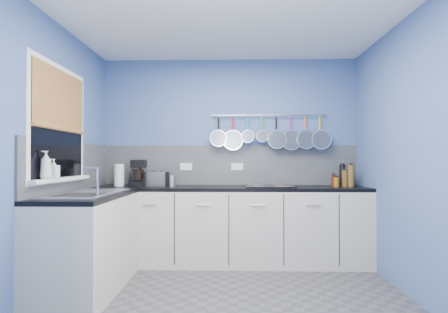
{
  "coord_description": "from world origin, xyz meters",
  "views": [
    {
      "loc": [
        0.03,
        -2.78,
        1.21
      ],
      "look_at": [
        -0.05,
        0.75,
        1.25
      ],
      "focal_mm": 26.92,
      "sensor_mm": 36.0,
      "label": 1
    }
  ],
  "objects_px": {
    "soap_bottle_b": "(54,169)",
    "hob": "(269,186)",
    "toaster": "(157,179)",
    "canister": "(172,181)",
    "coffee_maker": "(138,173)",
    "paper_towel": "(119,175)",
    "soap_bottle_a": "(46,165)"
  },
  "relations": [
    {
      "from": "soap_bottle_b",
      "to": "hob",
      "type": "distance_m",
      "value": 2.28
    },
    {
      "from": "toaster",
      "to": "canister",
      "type": "distance_m",
      "value": 0.19
    },
    {
      "from": "coffee_maker",
      "to": "canister",
      "type": "height_order",
      "value": "coffee_maker"
    },
    {
      "from": "toaster",
      "to": "paper_towel",
      "type": "bearing_deg",
      "value": -163.51
    },
    {
      "from": "soap_bottle_a",
      "to": "hob",
      "type": "distance_m",
      "value": 2.35
    },
    {
      "from": "soap_bottle_a",
      "to": "soap_bottle_b",
      "type": "distance_m",
      "value": 0.13
    },
    {
      "from": "paper_towel",
      "to": "hob",
      "type": "relative_size",
      "value": 0.47
    },
    {
      "from": "soap_bottle_b",
      "to": "coffee_maker",
      "type": "bearing_deg",
      "value": 69.85
    },
    {
      "from": "coffee_maker",
      "to": "canister",
      "type": "bearing_deg",
      "value": -7.07
    },
    {
      "from": "canister",
      "to": "hob",
      "type": "relative_size",
      "value": 0.23
    },
    {
      "from": "soap_bottle_b",
      "to": "coffee_maker",
      "type": "relative_size",
      "value": 0.54
    },
    {
      "from": "soap_bottle_b",
      "to": "coffee_maker",
      "type": "distance_m",
      "value": 1.23
    },
    {
      "from": "soap_bottle_b",
      "to": "paper_towel",
      "type": "height_order",
      "value": "soap_bottle_b"
    },
    {
      "from": "soap_bottle_a",
      "to": "toaster",
      "type": "height_order",
      "value": "soap_bottle_a"
    },
    {
      "from": "paper_towel",
      "to": "hob",
      "type": "xyz_separation_m",
      "value": [
        1.8,
        -0.04,
        -0.13
      ]
    },
    {
      "from": "coffee_maker",
      "to": "canister",
      "type": "xyz_separation_m",
      "value": [
        0.42,
        -0.04,
        -0.09
      ]
    },
    {
      "from": "paper_towel",
      "to": "coffee_maker",
      "type": "bearing_deg",
      "value": 10.21
    },
    {
      "from": "soap_bottle_a",
      "to": "canister",
      "type": "distance_m",
      "value": 1.51
    },
    {
      "from": "hob",
      "to": "coffee_maker",
      "type": "bearing_deg",
      "value": 177.28
    },
    {
      "from": "soap_bottle_b",
      "to": "toaster",
      "type": "distance_m",
      "value": 1.32
    },
    {
      "from": "soap_bottle_b",
      "to": "coffee_maker",
      "type": "height_order",
      "value": "soap_bottle_b"
    },
    {
      "from": "toaster",
      "to": "canister",
      "type": "bearing_deg",
      "value": 4.32
    },
    {
      "from": "soap_bottle_b",
      "to": "coffee_maker",
      "type": "xyz_separation_m",
      "value": [
        0.42,
        1.15,
        -0.08
      ]
    },
    {
      "from": "paper_towel",
      "to": "hob",
      "type": "bearing_deg",
      "value": -1.12
    },
    {
      "from": "soap_bottle_b",
      "to": "soap_bottle_a",
      "type": "bearing_deg",
      "value": -90.0
    },
    {
      "from": "soap_bottle_a",
      "to": "canister",
      "type": "bearing_deg",
      "value": 55.59
    },
    {
      "from": "soap_bottle_b",
      "to": "canister",
      "type": "relative_size",
      "value": 1.33
    },
    {
      "from": "soap_bottle_b",
      "to": "canister",
      "type": "bearing_deg",
      "value": 52.78
    },
    {
      "from": "soap_bottle_b",
      "to": "paper_towel",
      "type": "xyz_separation_m",
      "value": [
        0.2,
        1.11,
        -0.1
      ]
    },
    {
      "from": "hob",
      "to": "soap_bottle_b",
      "type": "bearing_deg",
      "value": -151.7
    },
    {
      "from": "canister",
      "to": "hob",
      "type": "xyz_separation_m",
      "value": [
        1.16,
        -0.03,
        -0.06
      ]
    },
    {
      "from": "canister",
      "to": "soap_bottle_a",
      "type": "bearing_deg",
      "value": -124.41
    }
  ]
}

